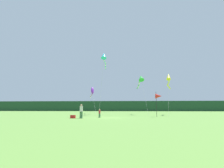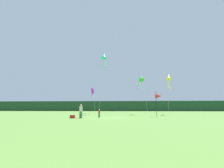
% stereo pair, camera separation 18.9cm
% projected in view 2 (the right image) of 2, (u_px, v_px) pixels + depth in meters
% --- Properties ---
extents(ground_plane, '(120.00, 120.00, 0.00)m').
position_uv_depth(ground_plane, '(108.00, 118.00, 23.07)').
color(ground_plane, '#6B9E42').
extents(distant_treeline, '(108.00, 3.66, 3.79)m').
position_uv_depth(distant_treeline, '(120.00, 106.00, 67.77)').
color(distant_treeline, '#1E4228').
rests_on(distant_treeline, ground).
extents(person_adult, '(0.38, 0.38, 1.74)m').
position_uv_depth(person_adult, '(81.00, 110.00, 21.80)').
color(person_adult, '#3F724C').
rests_on(person_adult, ground).
extents(person_child, '(0.25, 0.25, 1.14)m').
position_uv_depth(person_child, '(99.00, 113.00, 23.02)').
color(person_child, '#3F724C').
rests_on(person_child, ground).
extents(cooler_box, '(0.58, 0.41, 0.40)m').
position_uv_depth(cooler_box, '(73.00, 117.00, 21.82)').
color(cooler_box, red).
rests_on(cooler_box, ground).
extents(banner_flag_pole, '(0.90, 0.70, 3.63)m').
position_uv_depth(banner_flag_pole, '(158.00, 96.00, 25.48)').
color(banner_flag_pole, black).
rests_on(banner_flag_pole, ground).
extents(kite_yellow, '(2.89, 9.54, 7.64)m').
position_uv_depth(kite_yellow, '(169.00, 78.00, 31.98)').
color(kite_yellow, '#B2B2B2').
rests_on(kite_yellow, ground).
extents(kite_purple, '(2.79, 8.28, 5.94)m').
position_uv_depth(kite_purple, '(92.00, 91.00, 38.46)').
color(kite_purple, '#B2B2B2').
rests_on(kite_purple, ground).
extents(kite_green, '(1.28, 9.44, 7.86)m').
position_uv_depth(kite_green, '(141.00, 79.00, 34.13)').
color(kite_green, '#B2B2B2').
rests_on(kite_green, ground).
extents(kite_cyan, '(1.14, 8.92, 12.11)m').
position_uv_depth(kite_cyan, '(104.00, 57.00, 34.45)').
color(kite_cyan, '#B2B2B2').
rests_on(kite_cyan, ground).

